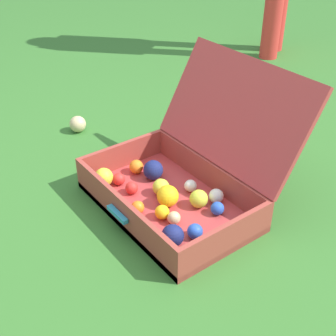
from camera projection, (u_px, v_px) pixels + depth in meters
The scene contains 3 objects.
ground_plane at pixel (171, 213), 1.68m from camera, with size 16.00×16.00×0.00m, color #336B28.
open_suitcase at pixel (184, 176), 1.69m from camera, with size 0.65×0.64×0.50m.
stray_ball_on_grass at pixel (78, 124), 2.19m from camera, with size 0.08×0.08×0.08m, color #D1B784.
Camera 1 is at (1.05, -0.80, 1.06)m, focal length 48.57 mm.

